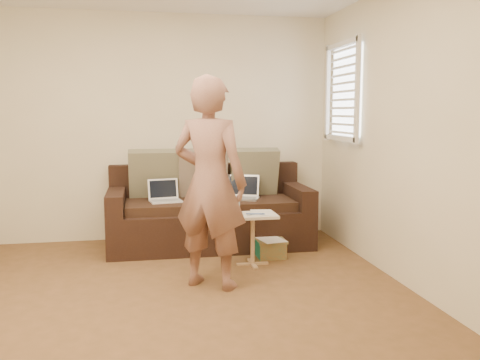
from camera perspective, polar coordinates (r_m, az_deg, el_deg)
The scene contains 17 objects.
floor at distance 4.08m, azimuth -7.63°, elevation -13.81°, with size 4.50×4.50×0.00m, color brown.
wall_back at distance 6.05m, azimuth -9.02°, elevation 5.75°, with size 4.00×4.00×0.00m, color beige.
wall_front at distance 1.57m, azimuth -3.91°, elevation 0.91°, with size 4.00×4.00×0.00m, color beige.
wall_right at distance 4.38m, azimuth 19.25°, elevation 4.77°, with size 4.50×4.50×0.00m, color beige.
window_blinds at distance 5.71m, azimuth 11.38°, elevation 9.60°, with size 0.12×0.88×1.08m, color white, non-canonical shape.
sofa at distance 5.71m, azimuth -3.39°, elevation -3.11°, with size 2.20×0.95×0.85m, color black, non-canonical shape.
pillow_left at distance 5.85m, azimuth -9.56°, elevation 0.66°, with size 0.55×0.14×0.55m, color #646049, non-canonical shape.
pillow_mid at distance 5.85m, azimuth -4.15°, elevation 0.75°, with size 0.55×0.14×0.55m, color brown, non-canonical shape.
pillow_right at distance 5.95m, azimuth 1.59°, elevation 0.88°, with size 0.55×0.14×0.55m, color #646049, non-canonical shape.
laptop_silver at distance 5.71m, azimuth 0.16°, elevation -2.14°, with size 0.37×0.27×0.25m, color #B7BABC, non-canonical shape.
laptop_white at distance 5.60m, azimuth -8.25°, elevation -2.41°, with size 0.33×0.24×0.24m, color white, non-canonical shape.
person at distance 4.30m, azimuth -3.37°, elevation -0.30°, with size 0.65×0.44×1.79m, color brown.
side_table at distance 5.02m, azimuth 1.41°, elevation -6.62°, with size 0.46×0.32×0.50m, color silver, non-canonical shape.
drinking_glass at distance 4.97m, azimuth -0.41°, elevation -3.06°, with size 0.07×0.07×0.12m, color silver, non-canonical shape.
scissors at distance 4.92m, azimuth 1.71°, elevation -3.81°, with size 0.18×0.10×0.02m, color silver, non-canonical shape.
paper_on_table at distance 5.03m, azimuth 2.43°, elevation -3.63°, with size 0.21×0.30×0.00m, color white, non-canonical shape.
striped_box at distance 5.34m, azimuth 3.39°, elevation -7.52°, with size 0.30×0.30×0.19m, color #C7561D, non-canonical shape.
Camera 1 is at (-0.18, -3.79, 1.48)m, focal length 38.43 mm.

